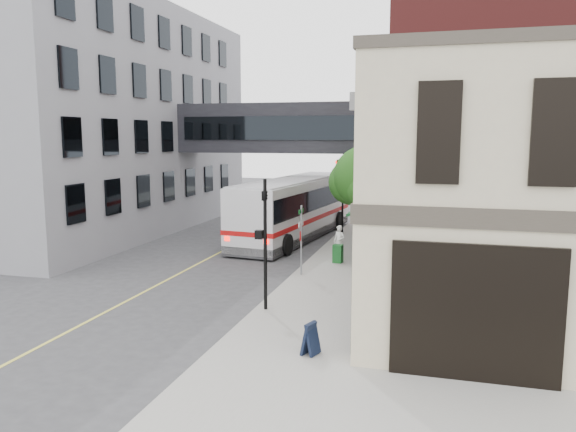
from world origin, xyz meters
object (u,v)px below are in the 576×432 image
Objects in this scene: pedestrian_a at (339,242)px; sandwich_board at (311,338)px; pedestrian_c at (362,232)px; newspaper_box at (338,254)px; bus at (295,206)px; pedestrian_b at (362,251)px.

sandwich_board is at bearing -59.33° from pedestrian_a.
pedestrian_c reaches higher than newspaper_box.
pedestrian_c is at bearing -30.75° from bus.
newspaper_box is 11.26m from sandwich_board.
newspaper_box is at bearing -65.51° from pedestrian_c.
pedestrian_a is 12.20m from sandwich_board.
pedestrian_c reaches higher than pedestrian_a.
sandwich_board is at bearing -73.74° from bus.
newspaper_box is at bearing -58.74° from pedestrian_a.
pedestrian_b reaches higher than sandwich_board.
pedestrian_a is at bearing -70.92° from pedestrian_c.
bus reaches higher than pedestrian_c.
newspaper_box is at bearing 140.97° from pedestrian_b.
pedestrian_b is at bearing -32.83° from newspaper_box.
pedestrian_b is 1.97× the size of newspaper_box.
pedestrian_b is 1.69m from newspaper_box.
bus is at bearing 148.08° from pedestrian_a.
pedestrian_b is 0.99× the size of pedestrian_c.
pedestrian_c is 1.89× the size of sandwich_board.
sandwich_board is at bearing -76.22° from newspaper_box.
pedestrian_c is 14.90m from sandwich_board.
pedestrian_c is at bearing 87.61° from newspaper_box.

